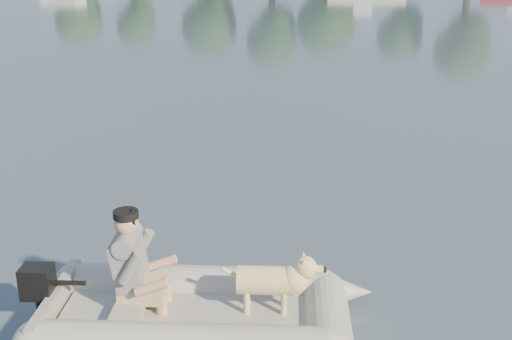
% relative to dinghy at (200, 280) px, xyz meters
% --- Properties ---
extents(water, '(160.00, 160.00, 0.00)m').
position_rel_dinghy_xyz_m(water, '(-0.67, 0.63, -0.54)').
color(water, slate).
rests_on(water, ground).
extents(dinghy, '(5.05, 4.20, 1.27)m').
position_rel_dinghy_xyz_m(dinghy, '(0.00, 0.00, 0.00)').
color(dinghy, '#979893').
rests_on(dinghy, water).
extents(man, '(0.78, 0.71, 0.98)m').
position_rel_dinghy_xyz_m(man, '(-0.63, -0.11, 0.17)').
color(man, slate).
rests_on(man, dinghy).
extents(dog, '(0.90, 0.50, 0.57)m').
position_rel_dinghy_xyz_m(dog, '(0.56, 0.19, -0.06)').
color(dog, '#D0B978').
rests_on(dog, dinghy).
extents(outboard_motor, '(0.43, 0.35, 0.72)m').
position_rel_dinghy_xyz_m(outboard_motor, '(-1.47, -0.36, -0.25)').
color(outboard_motor, black).
rests_on(outboard_motor, dinghy).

